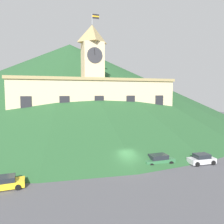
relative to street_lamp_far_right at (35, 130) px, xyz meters
The scene contains 11 objects.
ground_plane 18.73m from the street_lamp_far_right, 46.51° to the right, with size 160.00×160.00×0.00m, color #4C4C51.
civic_building 15.56m from the street_lamp_far_right, 33.41° to the left, with size 35.80×11.92×27.97m.
banner_fence 12.91m from the street_lamp_far_right, ahead, with size 36.49×0.12×2.48m.
hillside_backdrop 48.86m from the street_lamp_far_right, 74.64° to the left, with size 124.68×124.68×28.84m, color #234C28.
street_lamp_far_right is the anchor object (origin of this frame).
street_lamp_left 12.66m from the street_lamp_far_right, ahead, with size 1.26×0.36×5.08m.
street_lamp_right 25.21m from the street_lamp_far_right, ahead, with size 1.26×0.36×4.83m.
car_silver_hatch 28.07m from the street_lamp_far_right, 33.77° to the right, with size 4.00×2.20×1.50m.
car_green_wagon 22.14m from the street_lamp_far_right, 39.59° to the right, with size 4.62×2.16×1.55m.
car_yellow_coupe 16.04m from the street_lamp_far_right, 101.00° to the right, with size 4.27×2.27×1.35m.
pedestrian 12.99m from the street_lamp_far_right, 24.04° to the right, with size 0.45×0.41×1.83m.
Camera 1 is at (-11.73, -27.58, 10.47)m, focal length 35.00 mm.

